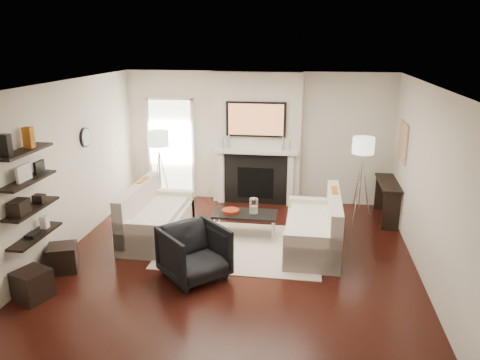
# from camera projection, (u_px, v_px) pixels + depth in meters

# --- Properties ---
(room_envelope) EXTENTS (6.00, 6.00, 6.00)m
(room_envelope) POSITION_uv_depth(u_px,v_px,m) (234.00, 179.00, 6.85)
(room_envelope) COLOR black
(room_envelope) RESTS_ON ground
(chimney_breast) EXTENTS (1.80, 0.25, 2.70)m
(chimney_breast) POSITION_uv_depth(u_px,v_px,m) (257.00, 139.00, 9.57)
(chimney_breast) COLOR silver
(chimney_breast) RESTS_ON floor
(fireplace_surround) EXTENTS (1.30, 0.02, 1.04)m
(fireplace_surround) POSITION_uv_depth(u_px,v_px,m) (256.00, 180.00, 9.68)
(fireplace_surround) COLOR black
(fireplace_surround) RESTS_ON floor
(firebox) EXTENTS (0.75, 0.02, 0.65)m
(firebox) POSITION_uv_depth(u_px,v_px,m) (255.00, 183.00, 9.69)
(firebox) COLOR black
(firebox) RESTS_ON floor
(mantel_pilaster_l) EXTENTS (0.12, 0.08, 1.10)m
(mantel_pilaster_l) POSITION_uv_depth(u_px,v_px,m) (221.00, 177.00, 9.75)
(mantel_pilaster_l) COLOR white
(mantel_pilaster_l) RESTS_ON floor
(mantel_pilaster_r) EXTENTS (0.12, 0.08, 1.10)m
(mantel_pilaster_r) POSITION_uv_depth(u_px,v_px,m) (290.00, 180.00, 9.54)
(mantel_pilaster_r) COLOR white
(mantel_pilaster_r) RESTS_ON floor
(mantel_shelf) EXTENTS (1.70, 0.18, 0.07)m
(mantel_shelf) POSITION_uv_depth(u_px,v_px,m) (256.00, 152.00, 9.46)
(mantel_shelf) COLOR white
(mantel_shelf) RESTS_ON chimney_breast
(tv_body) EXTENTS (1.20, 0.06, 0.70)m
(tv_body) POSITION_uv_depth(u_px,v_px,m) (256.00, 119.00, 9.29)
(tv_body) COLOR black
(tv_body) RESTS_ON chimney_breast
(tv_screen) EXTENTS (1.10, 0.00, 0.62)m
(tv_screen) POSITION_uv_depth(u_px,v_px,m) (256.00, 120.00, 9.26)
(tv_screen) COLOR #BF723F
(tv_screen) RESTS_ON tv_body
(candlestick_l_tall) EXTENTS (0.04, 0.04, 0.30)m
(candlestick_l_tall) POSITION_uv_depth(u_px,v_px,m) (229.00, 142.00, 9.49)
(candlestick_l_tall) COLOR silver
(candlestick_l_tall) RESTS_ON mantel_shelf
(candlestick_l_short) EXTENTS (0.04, 0.04, 0.24)m
(candlestick_l_short) POSITION_uv_depth(u_px,v_px,m) (223.00, 143.00, 9.52)
(candlestick_l_short) COLOR silver
(candlestick_l_short) RESTS_ON mantel_shelf
(candlestick_r_tall) EXTENTS (0.04, 0.04, 0.30)m
(candlestick_r_tall) POSITION_uv_depth(u_px,v_px,m) (283.00, 144.00, 9.34)
(candlestick_r_tall) COLOR silver
(candlestick_r_tall) RESTS_ON mantel_shelf
(candlestick_r_short) EXTENTS (0.04, 0.04, 0.24)m
(candlestick_r_short) POSITION_uv_depth(u_px,v_px,m) (289.00, 145.00, 9.33)
(candlestick_r_short) COLOR silver
(candlestick_r_short) RESTS_ON mantel_shelf
(hallway_panel) EXTENTS (0.90, 0.02, 2.10)m
(hallway_panel) POSITION_uv_depth(u_px,v_px,m) (171.00, 149.00, 10.02)
(hallway_panel) COLOR white
(hallway_panel) RESTS_ON floor
(door_trim_l) EXTENTS (0.06, 0.06, 2.16)m
(door_trim_l) POSITION_uv_depth(u_px,v_px,m) (150.00, 148.00, 10.07)
(door_trim_l) COLOR white
(door_trim_l) RESTS_ON floor
(door_trim_r) EXTENTS (0.06, 0.06, 2.16)m
(door_trim_r) POSITION_uv_depth(u_px,v_px,m) (193.00, 150.00, 9.93)
(door_trim_r) COLOR white
(door_trim_r) RESTS_ON floor
(door_trim_top) EXTENTS (1.02, 0.06, 0.06)m
(door_trim_top) POSITION_uv_depth(u_px,v_px,m) (169.00, 98.00, 9.69)
(door_trim_top) COLOR white
(door_trim_top) RESTS_ON wall_back
(rug) EXTENTS (2.60, 2.00, 0.01)m
(rug) POSITION_uv_depth(u_px,v_px,m) (241.00, 246.00, 7.77)
(rug) COLOR beige
(rug) RESTS_ON floor
(loveseat_left_base) EXTENTS (0.85, 1.80, 0.42)m
(loveseat_left_base) POSITION_uv_depth(u_px,v_px,m) (158.00, 226.00, 8.09)
(loveseat_left_base) COLOR beige
(loveseat_left_base) RESTS_ON floor
(loveseat_left_back) EXTENTS (0.18, 1.80, 0.80)m
(loveseat_left_back) POSITION_uv_depth(u_px,v_px,m) (138.00, 208.00, 8.05)
(loveseat_left_back) COLOR beige
(loveseat_left_back) RESTS_ON floor
(loveseat_left_arm_n) EXTENTS (0.85, 0.18, 0.60)m
(loveseat_left_arm_n) POSITION_uv_depth(u_px,v_px,m) (141.00, 240.00, 7.30)
(loveseat_left_arm_n) COLOR beige
(loveseat_left_arm_n) RESTS_ON floor
(loveseat_left_arm_s) EXTENTS (0.85, 0.18, 0.60)m
(loveseat_left_arm_s) POSITION_uv_depth(u_px,v_px,m) (171.00, 205.00, 8.83)
(loveseat_left_arm_s) COLOR beige
(loveseat_left_arm_s) RESTS_ON floor
(loveseat_left_cushion) EXTENTS (0.63, 1.44, 0.10)m
(loveseat_left_cushion) POSITION_uv_depth(u_px,v_px,m) (160.00, 212.00, 8.01)
(loveseat_left_cushion) COLOR beige
(loveseat_left_cushion) RESTS_ON loveseat_left_base
(pillow_left_orange) EXTENTS (0.10, 0.42, 0.42)m
(pillow_left_orange) POSITION_uv_depth(u_px,v_px,m) (144.00, 191.00, 8.27)
(pillow_left_orange) COLOR #BA6216
(pillow_left_orange) RESTS_ON loveseat_left_cushion
(pillow_left_charcoal) EXTENTS (0.10, 0.40, 0.40)m
(pillow_left_charcoal) POSITION_uv_depth(u_px,v_px,m) (131.00, 203.00, 7.71)
(pillow_left_charcoal) COLOR black
(pillow_left_charcoal) RESTS_ON loveseat_left_cushion
(loveseat_right_base) EXTENTS (0.85, 1.80, 0.42)m
(loveseat_right_base) POSITION_uv_depth(u_px,v_px,m) (312.00, 237.00, 7.64)
(loveseat_right_base) COLOR beige
(loveseat_right_base) RESTS_ON floor
(loveseat_right_back) EXTENTS (0.18, 1.80, 0.80)m
(loveseat_right_back) POSITION_uv_depth(u_px,v_px,m) (334.00, 220.00, 7.50)
(loveseat_right_back) COLOR beige
(loveseat_right_back) RESTS_ON floor
(loveseat_right_arm_n) EXTENTS (0.85, 0.18, 0.60)m
(loveseat_right_arm_n) POSITION_uv_depth(u_px,v_px,m) (312.00, 253.00, 6.85)
(loveseat_right_arm_n) COLOR beige
(loveseat_right_arm_n) RESTS_ON floor
(loveseat_right_arm_s) EXTENTS (0.85, 0.18, 0.60)m
(loveseat_right_arm_s) POSITION_uv_depth(u_px,v_px,m) (312.00, 214.00, 8.38)
(loveseat_right_arm_s) COLOR beige
(loveseat_right_arm_s) RESTS_ON floor
(loveseat_right_cushion) EXTENTS (0.63, 1.44, 0.10)m
(loveseat_right_cushion) POSITION_uv_depth(u_px,v_px,m) (309.00, 222.00, 7.57)
(loveseat_right_cushion) COLOR beige
(loveseat_right_cushion) RESTS_ON loveseat_right_base
(pillow_right_orange) EXTENTS (0.10, 0.42, 0.42)m
(pillow_right_orange) POSITION_uv_depth(u_px,v_px,m) (334.00, 202.00, 7.73)
(pillow_right_orange) COLOR #BA6216
(pillow_right_orange) RESTS_ON loveseat_right_cushion
(pillow_right_charcoal) EXTENTS (0.10, 0.40, 0.40)m
(pillow_right_charcoal) POSITION_uv_depth(u_px,v_px,m) (335.00, 215.00, 7.16)
(pillow_right_charcoal) COLOR black
(pillow_right_charcoal) RESTS_ON loveseat_right_cushion
(coffee_table) EXTENTS (1.10, 0.55, 0.04)m
(coffee_table) POSITION_uv_depth(u_px,v_px,m) (245.00, 214.00, 8.11)
(coffee_table) COLOR black
(coffee_table) RESTS_ON floor
(coffee_leg_nw) EXTENTS (0.02, 0.02, 0.38)m
(coffee_leg_nw) POSITION_uv_depth(u_px,v_px,m) (214.00, 228.00, 8.03)
(coffee_leg_nw) COLOR silver
(coffee_leg_nw) RESTS_ON floor
(coffee_leg_ne) EXTENTS (0.02, 0.02, 0.38)m
(coffee_leg_ne) POSITION_uv_depth(u_px,v_px,m) (272.00, 232.00, 7.89)
(coffee_leg_ne) COLOR silver
(coffee_leg_ne) RESTS_ON floor
(coffee_leg_sw) EXTENTS (0.02, 0.02, 0.38)m
(coffee_leg_sw) POSITION_uv_depth(u_px,v_px,m) (219.00, 219.00, 8.45)
(coffee_leg_sw) COLOR silver
(coffee_leg_sw) RESTS_ON floor
(coffee_leg_se) EXTENTS (0.02, 0.02, 0.38)m
(coffee_leg_se) POSITION_uv_depth(u_px,v_px,m) (275.00, 222.00, 8.30)
(coffee_leg_se) COLOR silver
(coffee_leg_se) RESTS_ON floor
(hurricane_glass) EXTENTS (0.15, 0.15, 0.27)m
(hurricane_glass) POSITION_uv_depth(u_px,v_px,m) (254.00, 206.00, 8.04)
(hurricane_glass) COLOR white
(hurricane_glass) RESTS_ON coffee_table
(hurricane_candle) EXTENTS (0.09, 0.09, 0.14)m
(hurricane_candle) POSITION_uv_depth(u_px,v_px,m) (254.00, 209.00, 8.06)
(hurricane_candle) COLOR white
(hurricane_candle) RESTS_ON coffee_table
(copper_bowl) EXTENTS (0.30, 0.30, 0.05)m
(copper_bowl) POSITION_uv_depth(u_px,v_px,m) (231.00, 211.00, 8.13)
(copper_bowl) COLOR red
(copper_bowl) RESTS_ON coffee_table
(armchair) EXTENTS (1.13, 1.13, 0.85)m
(armchair) POSITION_uv_depth(u_px,v_px,m) (194.00, 250.00, 6.66)
(armchair) COLOR black
(armchair) RESTS_ON floor
(lamp_left_post) EXTENTS (0.02, 0.02, 1.20)m
(lamp_left_post) POSITION_uv_depth(u_px,v_px,m) (161.00, 180.00, 9.37)
(lamp_left_post) COLOR silver
(lamp_left_post) RESTS_ON floor
(lamp_left_shade) EXTENTS (0.40, 0.40, 0.30)m
(lamp_left_shade) POSITION_uv_depth(u_px,v_px,m) (158.00, 138.00, 9.12)
(lamp_left_shade) COLOR white
(lamp_left_shade) RESTS_ON lamp_left_post
(lamp_left_leg_a) EXTENTS (0.25, 0.02, 1.23)m
(lamp_left_leg_a) POSITION_uv_depth(u_px,v_px,m) (166.00, 180.00, 9.35)
(lamp_left_leg_a) COLOR silver
(lamp_left_leg_a) RESTS_ON floor
(lamp_left_leg_b) EXTENTS (0.14, 0.22, 1.23)m
(lamp_left_leg_b) POSITION_uv_depth(u_px,v_px,m) (159.00, 179.00, 9.46)
(lamp_left_leg_b) COLOR silver
(lamp_left_leg_b) RESTS_ON floor
(lamp_left_leg_c) EXTENTS (0.14, 0.22, 1.23)m
(lamp_left_leg_c) POSITION_uv_depth(u_px,v_px,m) (156.00, 181.00, 9.28)
(lamp_left_leg_c) COLOR silver
(lamp_left_leg_c) RESTS_ON floor
(lamp_right_post) EXTENTS (0.02, 0.02, 1.20)m
(lamp_right_post) POSITION_uv_depth(u_px,v_px,m) (360.00, 190.00, 8.77)
(lamp_right_post) COLOR silver
(lamp_right_post) RESTS_ON floor
(lamp_right_shade) EXTENTS (0.40, 0.40, 0.30)m
(lamp_right_shade) POSITION_uv_depth(u_px,v_px,m) (363.00, 145.00, 8.52)
(lamp_right_shade) COLOR white
(lamp_right_shade) RESTS_ON lamp_right_post
(lamp_right_leg_a) EXTENTS (0.25, 0.02, 1.23)m
(lamp_right_leg_a) POSITION_uv_depth(u_px,v_px,m) (366.00, 190.00, 8.75)
(lamp_right_leg_a) COLOR silver
(lamp_right_leg_a) RESTS_ON floor
(lamp_right_leg_b) EXTENTS (0.14, 0.22, 1.23)m
(lamp_right_leg_b) POSITION_uv_depth(u_px,v_px,m) (357.00, 188.00, 8.87)
(lamp_right_leg_b) COLOR silver
(lamp_right_leg_b) RESTS_ON floor
(lamp_right_leg_c) EXTENTS (0.14, 0.22, 1.23)m
(lamp_right_leg_c) POSITION_uv_depth(u_px,v_px,m) (357.00, 191.00, 8.69)
(lamp_right_leg_c) COLOR silver
(lamp_right_leg_c) RESTS_ON floor
(console_top) EXTENTS (0.35, 1.20, 0.04)m
(console_top) POSITION_uv_depth(u_px,v_px,m) (388.00, 183.00, 8.75)
(console_top) COLOR black
(console_top) RESTS_ON floor
(console_leg_n) EXTENTS (0.30, 0.04, 0.71)m
(console_leg_n) POSITION_uv_depth(u_px,v_px,m) (391.00, 212.00, 8.34)
(console_leg_n) COLOR black
(console_leg_n) RESTS_ON floor
(console_leg_s) EXTENTS (0.30, 0.04, 0.71)m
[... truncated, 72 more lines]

